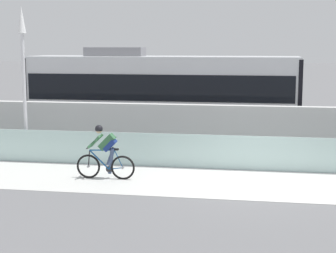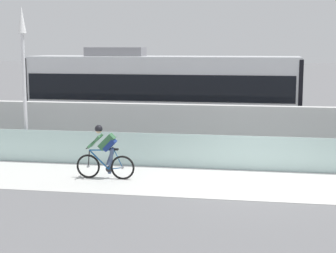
# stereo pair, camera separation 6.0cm
# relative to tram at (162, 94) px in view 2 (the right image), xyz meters

# --- Properties ---
(ground_plane) EXTENTS (200.00, 200.00, 0.00)m
(ground_plane) POSITION_rel_tram_xyz_m (3.88, -6.85, -1.89)
(ground_plane) COLOR slate
(bike_path_deck) EXTENTS (32.00, 3.20, 0.01)m
(bike_path_deck) POSITION_rel_tram_xyz_m (3.88, -6.85, -1.89)
(bike_path_deck) COLOR silver
(bike_path_deck) RESTS_ON ground
(glass_parapet) EXTENTS (32.00, 0.05, 1.09)m
(glass_parapet) POSITION_rel_tram_xyz_m (3.88, -5.00, -1.35)
(glass_parapet) COLOR silver
(glass_parapet) RESTS_ON ground
(concrete_barrier_wall) EXTENTS (32.00, 0.36, 1.85)m
(concrete_barrier_wall) POSITION_rel_tram_xyz_m (3.88, -3.20, -0.97)
(concrete_barrier_wall) COLOR silver
(concrete_barrier_wall) RESTS_ON ground
(tram_rail_near) EXTENTS (32.00, 0.08, 0.01)m
(tram_rail_near) POSITION_rel_tram_xyz_m (3.88, -0.72, -1.89)
(tram_rail_near) COLOR #595654
(tram_rail_near) RESTS_ON ground
(tram_rail_far) EXTENTS (32.00, 0.08, 0.01)m
(tram_rail_far) POSITION_rel_tram_xyz_m (3.88, 0.72, -1.89)
(tram_rail_far) COLOR #595654
(tram_rail_far) RESTS_ON ground
(tram) EXTENTS (11.06, 2.54, 3.81)m
(tram) POSITION_rel_tram_xyz_m (0.00, 0.00, 0.00)
(tram) COLOR silver
(tram) RESTS_ON ground
(cyclist_on_bike) EXTENTS (1.77, 0.58, 1.61)m
(cyclist_on_bike) POSITION_rel_tram_xyz_m (-0.46, -6.85, -1.11)
(cyclist_on_bike) COLOR black
(cyclist_on_bike) RESTS_ON ground
(lamp_post_antenna) EXTENTS (0.28, 0.28, 5.20)m
(lamp_post_antenna) POSITION_rel_tram_xyz_m (-3.89, -4.70, 1.40)
(lamp_post_antenna) COLOR gray
(lamp_post_antenna) RESTS_ON ground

